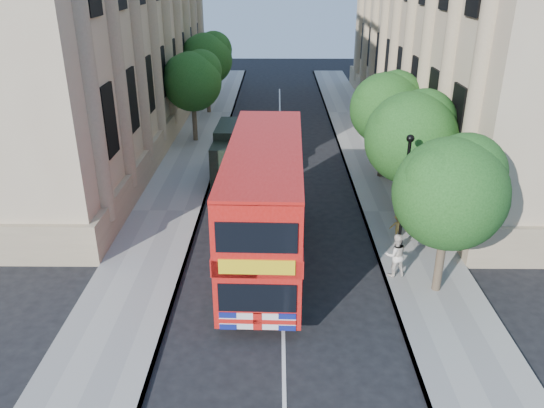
{
  "coord_description": "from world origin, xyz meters",
  "views": [
    {
      "loc": [
        -0.24,
        -14.07,
        11.21
      ],
      "look_at": [
        -0.43,
        5.95,
        2.3
      ],
      "focal_mm": 35.0,
      "sensor_mm": 36.0,
      "label": 1
    }
  ],
  "objects_px": {
    "box_van": "(236,155)",
    "woman_pedestrian": "(396,255)",
    "police_constable": "(284,303)",
    "lamp_post": "(404,199)",
    "double_decker_bus": "(265,201)"
  },
  "relations": [
    {
      "from": "box_van",
      "to": "police_constable",
      "type": "bearing_deg",
      "value": -77.16
    },
    {
      "from": "woman_pedestrian",
      "to": "box_van",
      "type": "bearing_deg",
      "value": -63.9
    },
    {
      "from": "box_van",
      "to": "woman_pedestrian",
      "type": "height_order",
      "value": "box_van"
    },
    {
      "from": "woman_pedestrian",
      "to": "police_constable",
      "type": "bearing_deg",
      "value": 27.01
    },
    {
      "from": "box_van",
      "to": "woman_pedestrian",
      "type": "distance_m",
      "value": 12.64
    },
    {
      "from": "police_constable",
      "to": "double_decker_bus",
      "type": "bearing_deg",
      "value": -98.2
    },
    {
      "from": "lamp_post",
      "to": "police_constable",
      "type": "height_order",
      "value": "lamp_post"
    },
    {
      "from": "lamp_post",
      "to": "box_van",
      "type": "height_order",
      "value": "lamp_post"
    },
    {
      "from": "lamp_post",
      "to": "police_constable",
      "type": "relative_size",
      "value": 3.21
    },
    {
      "from": "box_van",
      "to": "woman_pedestrian",
      "type": "xyz_separation_m",
      "value": [
        6.98,
        -10.52,
        -0.5
      ]
    },
    {
      "from": "lamp_post",
      "to": "box_van",
      "type": "xyz_separation_m",
      "value": [
        -7.58,
        8.52,
        -1.0
      ]
    },
    {
      "from": "box_van",
      "to": "police_constable",
      "type": "height_order",
      "value": "box_van"
    },
    {
      "from": "box_van",
      "to": "police_constable",
      "type": "xyz_separation_m",
      "value": [
        2.61,
        -13.52,
        -0.71
      ]
    },
    {
      "from": "double_decker_bus",
      "to": "woman_pedestrian",
      "type": "distance_m",
      "value": 5.53
    },
    {
      "from": "double_decker_bus",
      "to": "box_van",
      "type": "bearing_deg",
      "value": 102.98
    }
  ]
}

